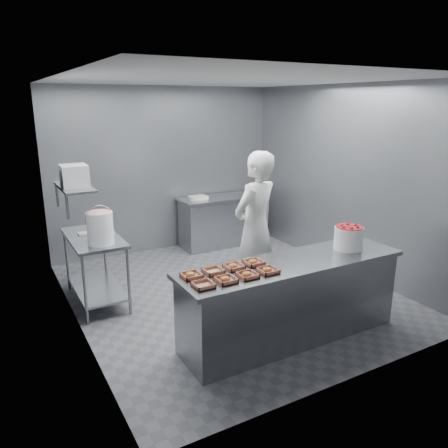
% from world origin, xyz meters
% --- Properties ---
extents(floor, '(4.50, 4.50, 0.00)m').
position_xyz_m(floor, '(0.00, 0.00, 0.00)').
color(floor, '#4C4C51').
rests_on(floor, ground).
extents(ceiling, '(4.50, 4.50, 0.00)m').
position_xyz_m(ceiling, '(0.00, 0.00, 2.80)').
color(ceiling, white).
rests_on(ceiling, wall_back).
extents(wall_back, '(4.00, 0.04, 2.80)m').
position_xyz_m(wall_back, '(0.00, 2.25, 1.40)').
color(wall_back, slate).
rests_on(wall_back, ground).
extents(wall_left, '(0.04, 4.50, 2.80)m').
position_xyz_m(wall_left, '(-2.00, 0.00, 1.40)').
color(wall_left, slate).
rests_on(wall_left, ground).
extents(wall_right, '(0.04, 4.50, 2.80)m').
position_xyz_m(wall_right, '(2.00, 0.00, 1.40)').
color(wall_right, slate).
rests_on(wall_right, ground).
extents(service_counter, '(2.60, 0.70, 0.90)m').
position_xyz_m(service_counter, '(0.00, -1.35, 0.45)').
color(service_counter, slate).
rests_on(service_counter, ground).
extents(prep_table, '(0.60, 1.20, 0.90)m').
position_xyz_m(prep_table, '(-1.65, 0.60, 0.59)').
color(prep_table, slate).
rests_on(prep_table, ground).
extents(back_counter, '(1.50, 0.60, 0.90)m').
position_xyz_m(back_counter, '(0.90, 1.90, 0.45)').
color(back_counter, slate).
rests_on(back_counter, ground).
extents(wall_shelf, '(0.35, 0.90, 0.03)m').
position_xyz_m(wall_shelf, '(-1.82, 0.60, 1.55)').
color(wall_shelf, slate).
rests_on(wall_shelf, wall_left).
extents(tray_0, '(0.19, 0.18, 0.04)m').
position_xyz_m(tray_0, '(-1.13, -1.48, 0.92)').
color(tray_0, tan).
rests_on(tray_0, service_counter).
extents(tray_1, '(0.19, 0.18, 0.06)m').
position_xyz_m(tray_1, '(-0.90, -1.48, 0.92)').
color(tray_1, tan).
rests_on(tray_1, service_counter).
extents(tray_2, '(0.19, 0.18, 0.06)m').
position_xyz_m(tray_2, '(-0.66, -1.48, 0.92)').
color(tray_2, tan).
rests_on(tray_2, service_counter).
extents(tray_3, '(0.19, 0.18, 0.06)m').
position_xyz_m(tray_3, '(-0.42, -1.48, 0.92)').
color(tray_3, tan).
rests_on(tray_3, service_counter).
extents(tray_4, '(0.19, 0.18, 0.06)m').
position_xyz_m(tray_4, '(-1.14, -1.22, 0.92)').
color(tray_4, tan).
rests_on(tray_4, service_counter).
extents(tray_5, '(0.19, 0.18, 0.04)m').
position_xyz_m(tray_5, '(-0.89, -1.22, 0.92)').
color(tray_5, tan).
rests_on(tray_5, service_counter).
extents(tray_6, '(0.19, 0.18, 0.06)m').
position_xyz_m(tray_6, '(-0.66, -1.22, 0.92)').
color(tray_6, tan).
rests_on(tray_6, service_counter).
extents(tray_7, '(0.19, 0.18, 0.06)m').
position_xyz_m(tray_7, '(-0.42, -1.22, 0.92)').
color(tray_7, tan).
rests_on(tray_7, service_counter).
extents(worker, '(0.83, 0.68, 1.96)m').
position_xyz_m(worker, '(0.19, -0.32, 0.98)').
color(worker, silver).
rests_on(worker, ground).
extents(strawberry_tub, '(0.33, 0.33, 0.27)m').
position_xyz_m(strawberry_tub, '(0.80, -1.33, 1.04)').
color(strawberry_tub, white).
rests_on(strawberry_tub, service_counter).
extents(glaze_bucket, '(0.33, 0.31, 0.48)m').
position_xyz_m(glaze_bucket, '(-1.63, 0.25, 1.11)').
color(glaze_bucket, white).
rests_on(glaze_bucket, prep_table).
extents(bucket_lid, '(0.37, 0.37, 0.02)m').
position_xyz_m(bucket_lid, '(-1.51, 0.65, 0.91)').
color(bucket_lid, white).
rests_on(bucket_lid, prep_table).
extents(rag, '(0.14, 0.12, 0.02)m').
position_xyz_m(rag, '(-1.73, 0.75, 0.91)').
color(rag, '#CCB28C').
rests_on(rag, prep_table).
extents(appliance, '(0.31, 0.35, 0.26)m').
position_xyz_m(appliance, '(-1.82, 0.55, 1.69)').
color(appliance, gray).
rests_on(appliance, wall_shelf).
extents(paper_stack, '(0.32, 0.24, 0.06)m').
position_xyz_m(paper_stack, '(0.45, 1.90, 0.93)').
color(paper_stack, silver).
rests_on(paper_stack, back_counter).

